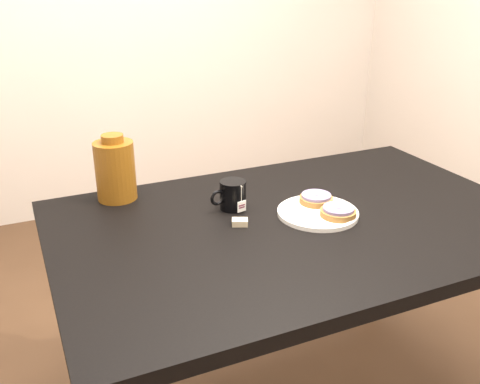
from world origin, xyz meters
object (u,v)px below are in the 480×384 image
Objects in this scene: bagel_package at (115,170)px; table at (297,244)px; teabag_pouch at (240,222)px; plate at (318,212)px; bagel_front at (338,212)px; mug at (232,195)px; bagel_back at (316,199)px.

table is at bearing -39.50° from bagel_package.
teabag_pouch is 0.21× the size of bagel_package.
bagel_package is at bearing 140.50° from table.
plate reaches higher than table.
bagel_package is (-0.55, 0.42, 0.07)m from bagel_front.
teabag_pouch is (-0.17, 0.03, 0.09)m from table.
table is 31.11× the size of teabag_pouch.
table is 11.06× the size of mug.
plate is 5.32× the size of teabag_pouch.
mug is at bearing -36.28° from bagel_package.
teabag_pouch is at bearing 169.25° from table.
mug reaches higher than bagel_front.
table is 6.67× the size of bagel_package.
bagel_front is 1.15× the size of mug.
mug is at bearing 134.64° from table.
table is at bearing -56.79° from mug.
bagel_package is (-0.28, 0.34, 0.09)m from teabag_pouch.
plate is 0.64m from bagel_package.
teabag_pouch is (-0.03, -0.11, -0.04)m from mug.
plate is 0.26m from mug.
bagel_package reaches higher than bagel_front.
mug is at bearing 77.05° from teabag_pouch.
plate is at bearing 123.29° from bagel_front.
bagel_package reaches higher than bagel_back.
bagel_back is at bearing -32.23° from mug.
mug reaches higher than teabag_pouch.
table is at bearing -179.45° from plate.
mug is 2.81× the size of teabag_pouch.
mug is (-0.21, 0.15, 0.04)m from plate.
plate is 1.69× the size of bagel_back.
bagel_back is 0.26m from mug.
bagel_back reaches higher than plate.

